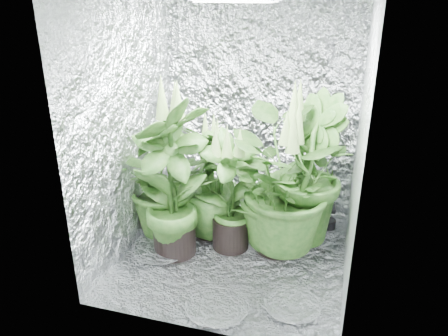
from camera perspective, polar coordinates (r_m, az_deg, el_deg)
The scene contains 10 objects.
ground at distance 3.34m, azimuth 1.32°, elevation -11.32°, with size 1.60×1.60×0.00m, color white.
walls at distance 2.91m, azimuth 1.49°, elevation 5.28°, with size 1.62×1.62×2.00m.
plant_a at distance 3.42m, azimuth -7.25°, elevation -1.93°, with size 0.84×0.84×0.97m.
plant_b at distance 3.22m, azimuth 0.90°, elevation -3.42°, with size 0.67×0.67×0.99m.
plant_c at distance 3.35m, azimuth 10.77°, elevation -0.43°, with size 0.77×0.77×1.24m.
plant_d at distance 3.42m, azimuth -1.67°, elevation -1.99°, with size 0.67×0.67×0.99m.
plant_e at distance 3.18m, azimuth 7.26°, elevation -2.32°, with size 1.12×1.12×1.13m.
plant_f at distance 3.11m, azimuth -6.85°, elevation -1.41°, with size 0.85×0.85×1.31m.
circulation_fan at distance 3.73m, azimuth 13.17°, elevation -5.74°, with size 0.14×0.27×0.32m.
plant_label at distance 3.20m, azimuth -5.70°, elevation -6.83°, with size 0.04×0.01×0.07m, color white.
Camera 1 is at (0.70, -2.69, 1.86)m, focal length 35.00 mm.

